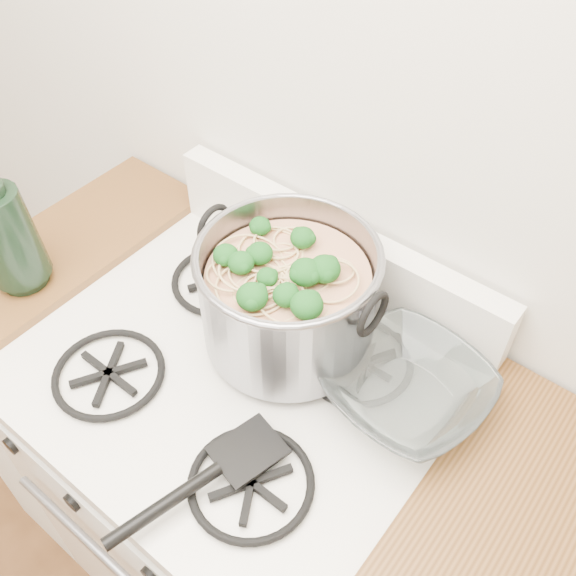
# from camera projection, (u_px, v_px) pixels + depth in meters

# --- Properties ---
(gas_range) EXTENTS (0.76, 0.66, 0.92)m
(gas_range) POSITION_uv_depth(u_px,v_px,m) (245.00, 488.00, 1.51)
(gas_range) COLOR white
(gas_range) RESTS_ON ground
(counter_left) EXTENTS (0.25, 0.65, 0.92)m
(counter_left) POSITION_uv_depth(u_px,v_px,m) (103.00, 373.00, 1.71)
(counter_left) COLOR silver
(counter_left) RESTS_ON ground
(stock_pot) EXTENTS (0.35, 0.32, 0.22)m
(stock_pot) POSITION_uv_depth(u_px,v_px,m) (288.00, 297.00, 1.14)
(stock_pot) COLOR gray
(stock_pot) RESTS_ON gas_range
(spatula) EXTENTS (0.36, 0.37, 0.02)m
(spatula) POSITION_uv_depth(u_px,v_px,m) (248.00, 448.00, 1.03)
(spatula) COLOR black
(spatula) RESTS_ON gas_range
(glass_bowl) EXTENTS (0.12, 0.12, 0.03)m
(glass_bowl) POSITION_uv_depth(u_px,v_px,m) (406.00, 394.00, 1.10)
(glass_bowl) COLOR white
(glass_bowl) RESTS_ON gas_range
(bottle) EXTENTS (0.13, 0.14, 0.31)m
(bottle) POSITION_uv_depth(u_px,v_px,m) (2.00, 223.00, 1.20)
(bottle) COLOR black
(bottle) RESTS_ON counter_left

